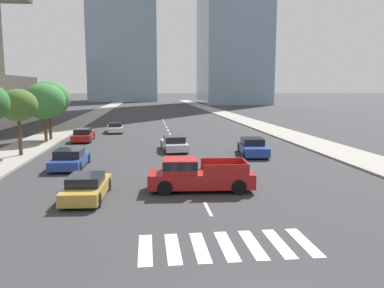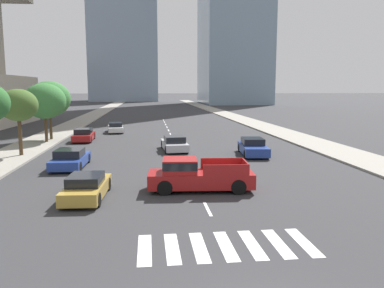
# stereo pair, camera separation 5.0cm
# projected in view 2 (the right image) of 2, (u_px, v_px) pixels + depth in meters

# --- Properties ---
(sidewalk_east) EXTENTS (4.00, 260.00, 0.15)m
(sidewalk_east) POSITION_uv_depth(u_px,v_px,m) (303.00, 140.00, 38.85)
(sidewalk_east) COLOR gray
(sidewalk_east) RESTS_ON ground
(sidewalk_west) EXTENTS (4.00, 260.00, 0.15)m
(sidewalk_west) POSITION_uv_depth(u_px,v_px,m) (35.00, 144.00, 35.92)
(sidewalk_west) COLOR gray
(sidewalk_west) RESTS_ON ground
(crosswalk_near) EXTENTS (5.85, 2.51, 0.01)m
(crosswalk_near) POSITION_uv_depth(u_px,v_px,m) (226.00, 246.00, 12.85)
(crosswalk_near) COLOR silver
(crosswalk_near) RESTS_ON ground
(lane_divider_center) EXTENTS (0.14, 50.00, 0.01)m
(lane_divider_center) POSITION_uv_depth(u_px,v_px,m) (173.00, 138.00, 40.39)
(lane_divider_center) COLOR silver
(lane_divider_center) RESTS_ON ground
(pickup_truck) EXTENTS (5.48, 2.28, 1.67)m
(pickup_truck) POSITION_uv_depth(u_px,v_px,m) (196.00, 175.00, 19.72)
(pickup_truck) COLOR maroon
(pickup_truck) RESTS_ON ground
(sedan_blue_0) EXTENTS (2.27, 4.76, 1.32)m
(sedan_blue_0) POSITION_uv_depth(u_px,v_px,m) (253.00, 147.00, 30.30)
(sedan_blue_0) COLOR navy
(sedan_blue_0) RESTS_ON ground
(sedan_blue_1) EXTENTS (2.04, 4.58, 1.26)m
(sedan_blue_1) POSITION_uv_depth(u_px,v_px,m) (70.00, 159.00, 25.51)
(sedan_blue_1) COLOR navy
(sedan_blue_1) RESTS_ON ground
(sedan_gold_2) EXTENTS (1.95, 4.32, 1.19)m
(sedan_gold_2) POSITION_uv_depth(u_px,v_px,m) (87.00, 187.00, 18.32)
(sedan_gold_2) COLOR #B28E38
(sedan_gold_2) RESTS_ON ground
(sedan_red_3) EXTENTS (1.90, 4.45, 1.27)m
(sedan_red_3) POSITION_uv_depth(u_px,v_px,m) (84.00, 135.00, 38.29)
(sedan_red_3) COLOR maroon
(sedan_red_3) RESTS_ON ground
(sedan_silver_4) EXTENTS (2.14, 4.58, 1.26)m
(sedan_silver_4) POSITION_uv_depth(u_px,v_px,m) (174.00, 144.00, 32.42)
(sedan_silver_4) COLOR #B7BABF
(sedan_silver_4) RESTS_ON ground
(sedan_white_5) EXTENTS (2.14, 4.57, 1.19)m
(sedan_white_5) POSITION_uv_depth(u_px,v_px,m) (116.00, 128.00, 45.91)
(sedan_white_5) COLOR silver
(sedan_white_5) RESTS_ON ground
(street_tree_second) EXTENTS (2.86, 2.86, 5.03)m
(street_tree_second) POSITION_uv_depth(u_px,v_px,m) (18.00, 105.00, 28.98)
(street_tree_second) COLOR #4C3823
(street_tree_second) RESTS_ON sidewalk_west
(street_tree_third) EXTENTS (3.95, 3.95, 5.55)m
(street_tree_third) POSITION_uv_depth(u_px,v_px,m) (45.00, 101.00, 36.37)
(street_tree_third) COLOR #4C3823
(street_tree_third) RESTS_ON sidewalk_west
(street_tree_fourth) EXTENTS (4.12, 4.12, 5.78)m
(street_tree_fourth) POSITION_uv_depth(u_px,v_px,m) (49.00, 99.00, 38.14)
(street_tree_fourth) COLOR #4C3823
(street_tree_fourth) RESTS_ON sidewalk_west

